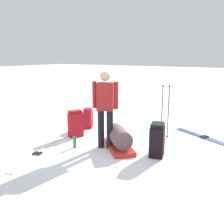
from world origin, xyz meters
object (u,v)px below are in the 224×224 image
object	(u,v)px
backpack_small_spare	(157,140)
thermos_bottle	(75,142)
skier_standing	(105,105)
ski_pair_far	(37,154)
backpack_bright	(88,118)
backpack_large_dark	(76,124)
ski_poles_planted_near	(165,109)
ski_pair_near	(204,137)
gear_sled	(119,139)

from	to	relation	value
backpack_small_spare	thermos_bottle	xyz separation A→B (m)	(1.72, 0.55, -0.21)
skier_standing	ski_pair_far	distance (m)	1.74
backpack_bright	backpack_small_spare	xyz separation A→B (m)	(-2.47, 0.88, 0.06)
skier_standing	backpack_large_dark	distance (m)	1.27
ski_pair_far	ski_poles_planted_near	distance (m)	3.11
ski_pair_near	backpack_large_dark	xyz separation A→B (m)	(2.76, 1.67, 0.32)
skier_standing	ski_poles_planted_near	world-z (taller)	skier_standing
backpack_small_spare	gear_sled	size ratio (longest dim) A/B	0.63
backpack_small_spare	gear_sled	xyz separation A→B (m)	(0.85, 0.09, -0.11)
ski_poles_planted_near	gear_sled	size ratio (longest dim) A/B	1.20
ski_pair_near	backpack_bright	bearing A→B (deg)	16.18
ski_pair_near	thermos_bottle	size ratio (longest dim) A/B	6.49
backpack_bright	ski_pair_far	bearing A→B (deg)	100.26
skier_standing	thermos_bottle	world-z (taller)	skier_standing
skier_standing	backpack_small_spare	size ratio (longest dim) A/B	2.47
ski_pair_far	backpack_small_spare	size ratio (longest dim) A/B	2.62
ski_pair_near	ski_pair_far	world-z (taller)	same
thermos_bottle	ski_pair_far	bearing A→B (deg)	64.78
backpack_large_dark	ski_poles_planted_near	size ratio (longest dim) A/B	0.51
backpack_bright	thermos_bottle	world-z (taller)	backpack_bright
backpack_large_dark	backpack_bright	bearing A→B (deg)	-73.59
ski_pair_near	backpack_bright	distance (m)	3.13
ski_pair_near	ski_poles_planted_near	size ratio (longest dim) A/B	1.28
backpack_bright	backpack_small_spare	world-z (taller)	backpack_small_spare
skier_standing	ski_pair_far	size ratio (longest dim) A/B	0.94
ski_poles_planted_near	gear_sled	distance (m)	1.44
ski_pair_far	backpack_bright	world-z (taller)	backpack_bright
backpack_small_spare	backpack_large_dark	bearing A→B (deg)	-1.87
ski_pair_near	gear_sled	bearing A→B (deg)	53.14
ski_pair_far	backpack_bright	size ratio (longest dim) A/B	3.22
skier_standing	thermos_bottle	bearing A→B (deg)	33.90
skier_standing	backpack_small_spare	distance (m)	1.32
backpack_bright	ski_poles_planted_near	bearing A→B (deg)	-172.86
skier_standing	ski_poles_planted_near	distance (m)	1.59
ski_pair_far	backpack_small_spare	distance (m)	2.48
backpack_bright	ski_poles_planted_near	size ratio (longest dim) A/B	0.43
backpack_bright	thermos_bottle	size ratio (longest dim) A/B	2.16
ski_poles_planted_near	gear_sled	world-z (taller)	ski_poles_planted_near
ski_pair_far	backpack_bright	distance (m)	2.24
ski_poles_planted_near	backpack_large_dark	bearing A→B (deg)	29.16
gear_sled	thermos_bottle	distance (m)	0.99
backpack_small_spare	ski_poles_planted_near	world-z (taller)	ski_poles_planted_near
backpack_small_spare	thermos_bottle	distance (m)	1.82
thermos_bottle	backpack_small_spare	bearing A→B (deg)	-162.16
backpack_large_dark	skier_standing	bearing A→B (deg)	167.25
ski_pair_near	backpack_large_dark	bearing A→B (deg)	31.26
ski_pair_far	backpack_large_dark	distance (m)	1.43
ski_pair_near	gear_sled	xyz separation A→B (m)	(1.37, 1.83, 0.21)
skier_standing	backpack_large_dark	bearing A→B (deg)	-12.75
ski_pair_near	backpack_bright	size ratio (longest dim) A/B	3.01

